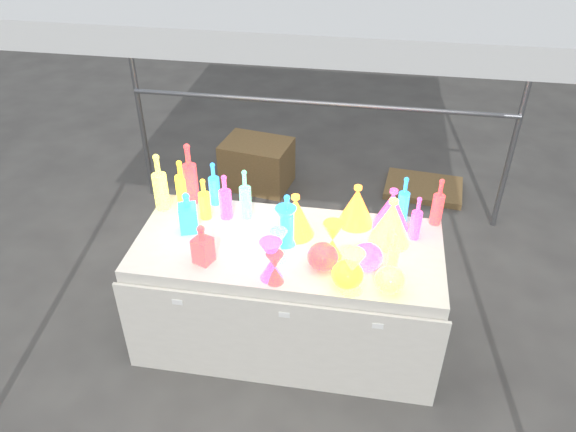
% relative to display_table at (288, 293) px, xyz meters
% --- Properties ---
extents(ground, '(80.00, 80.00, 0.00)m').
position_rel_display_table_xyz_m(ground, '(-0.00, 0.01, -0.37)').
color(ground, '#5C5A55').
rests_on(ground, ground).
extents(display_table, '(1.84, 0.83, 0.75)m').
position_rel_display_table_xyz_m(display_table, '(0.00, 0.00, 0.00)').
color(display_table, silver).
rests_on(display_table, ground).
extents(cardboard_box_closed, '(0.66, 0.53, 0.43)m').
position_rel_display_table_xyz_m(cardboard_box_closed, '(-0.59, 1.82, -0.16)').
color(cardboard_box_closed, olive).
rests_on(cardboard_box_closed, ground).
extents(cardboard_box_flat, '(0.73, 0.56, 0.06)m').
position_rel_display_table_xyz_m(cardboard_box_flat, '(0.94, 1.96, -0.34)').
color(cardboard_box_flat, olive).
rests_on(cardboard_box_flat, ground).
extents(bottle_0, '(0.09, 0.09, 0.31)m').
position_rel_display_table_xyz_m(bottle_0, '(-0.74, 0.34, 0.53)').
color(bottle_0, red).
rests_on(bottle_0, display_table).
extents(bottle_1, '(0.08, 0.08, 0.30)m').
position_rel_display_table_xyz_m(bottle_1, '(-0.53, 0.36, 0.53)').
color(bottle_1, green).
rests_on(bottle_1, display_table).
extents(bottle_2, '(0.12, 0.12, 0.42)m').
position_rel_display_table_xyz_m(bottle_2, '(-0.69, 0.36, 0.58)').
color(bottle_2, '#D25C16').
rests_on(bottle_2, display_table).
extents(bottle_3, '(0.10, 0.10, 0.30)m').
position_rel_display_table_xyz_m(bottle_3, '(-0.42, 0.22, 0.53)').
color(bottle_3, blue).
rests_on(bottle_3, display_table).
extents(bottle_4, '(0.12, 0.12, 0.39)m').
position_rel_display_table_xyz_m(bottle_4, '(-0.85, 0.25, 0.57)').
color(bottle_4, '#147283').
rests_on(bottle_4, display_table).
extents(bottle_5, '(0.08, 0.08, 0.34)m').
position_rel_display_table_xyz_m(bottle_5, '(-0.30, 0.24, 0.54)').
color(bottle_5, '#C7276D').
rests_on(bottle_5, display_table).
extents(bottle_6, '(0.08, 0.08, 0.28)m').
position_rel_display_table_xyz_m(bottle_6, '(-0.55, 0.19, 0.51)').
color(bottle_6, red).
rests_on(bottle_6, display_table).
extents(bottle_7, '(0.10, 0.10, 0.34)m').
position_rel_display_table_xyz_m(bottle_7, '(-0.01, 0.01, 0.55)').
color(bottle_7, green).
rests_on(bottle_7, display_table).
extents(decanter_1, '(0.12, 0.12, 0.25)m').
position_rel_display_table_xyz_m(decanter_1, '(-0.44, -0.22, 0.50)').
color(decanter_1, '#D25C16').
rests_on(decanter_1, display_table).
extents(decanter_2, '(0.14, 0.14, 0.26)m').
position_rel_display_table_xyz_m(decanter_2, '(-0.61, 0.05, 0.51)').
color(decanter_2, green).
rests_on(decanter_2, display_table).
extents(hourglass_0, '(0.11, 0.11, 0.19)m').
position_rel_display_table_xyz_m(hourglass_0, '(-0.01, -0.33, 0.47)').
color(hourglass_0, '#D25C16').
rests_on(hourglass_0, display_table).
extents(hourglass_1, '(0.15, 0.15, 0.24)m').
position_rel_display_table_xyz_m(hourglass_1, '(-0.04, -0.30, 0.50)').
color(hourglass_1, blue).
rests_on(hourglass_1, display_table).
extents(hourglass_2, '(0.14, 0.14, 0.25)m').
position_rel_display_table_xyz_m(hourglass_2, '(0.39, -0.33, 0.50)').
color(hourglass_2, '#147283').
rests_on(hourglass_2, display_table).
extents(hourglass_3, '(0.12, 0.12, 0.20)m').
position_rel_display_table_xyz_m(hourglass_3, '(-0.03, -0.14, 0.47)').
color(hourglass_3, '#C7276D').
rests_on(hourglass_3, display_table).
extents(hourglass_4, '(0.14, 0.14, 0.23)m').
position_rel_display_table_xyz_m(hourglass_4, '(0.26, -0.06, 0.49)').
color(hourglass_4, red).
rests_on(hourglass_4, display_table).
extents(hourglass_5, '(0.13, 0.13, 0.25)m').
position_rel_display_table_xyz_m(hourglass_5, '(-0.01, 0.02, 0.50)').
color(hourglass_5, green).
rests_on(hourglass_5, display_table).
extents(globe_0, '(0.18, 0.18, 0.14)m').
position_rel_display_table_xyz_m(globe_0, '(0.37, -0.30, 0.44)').
color(globe_0, red).
rests_on(globe_0, display_table).
extents(globe_1, '(0.21, 0.21, 0.13)m').
position_rel_display_table_xyz_m(globe_1, '(0.59, -0.30, 0.44)').
color(globe_1, '#147283').
rests_on(globe_1, display_table).
extents(globe_2, '(0.22, 0.22, 0.14)m').
position_rel_display_table_xyz_m(globe_2, '(0.22, -0.17, 0.44)').
color(globe_2, '#D25C16').
rests_on(globe_2, display_table).
extents(globe_3, '(0.21, 0.21, 0.14)m').
position_rel_display_table_xyz_m(globe_3, '(0.46, -0.13, 0.44)').
color(globe_3, blue).
rests_on(globe_3, display_table).
extents(lampshade_0, '(0.24, 0.24, 0.27)m').
position_rel_display_table_xyz_m(lampshade_0, '(0.03, 0.12, 0.51)').
color(lampshade_0, '#EAFB34').
rests_on(lampshade_0, display_table).
extents(lampshade_1, '(0.26, 0.26, 0.26)m').
position_rel_display_table_xyz_m(lampshade_1, '(0.37, 0.29, 0.51)').
color(lampshade_1, '#EAFB34').
rests_on(lampshade_1, display_table).
extents(lampshade_2, '(0.28, 0.28, 0.26)m').
position_rel_display_table_xyz_m(lampshade_2, '(0.58, 0.29, 0.51)').
color(lampshade_2, blue).
rests_on(lampshade_2, display_table).
extents(lampshade_3, '(0.32, 0.32, 0.29)m').
position_rel_display_table_xyz_m(lampshade_3, '(0.58, 0.14, 0.52)').
color(lampshade_3, '#147283').
rests_on(lampshade_3, display_table).
extents(bottle_8, '(0.09, 0.09, 0.31)m').
position_rel_display_table_xyz_m(bottle_8, '(0.65, 0.37, 0.53)').
color(bottle_8, green).
rests_on(bottle_8, display_table).
extents(bottle_9, '(0.08, 0.08, 0.31)m').
position_rel_display_table_xyz_m(bottle_9, '(0.86, 0.37, 0.53)').
color(bottle_9, '#D25C16').
rests_on(bottle_9, display_table).
extents(bottle_10, '(0.07, 0.07, 0.29)m').
position_rel_display_table_xyz_m(bottle_10, '(0.73, 0.19, 0.52)').
color(bottle_10, blue).
rests_on(bottle_10, display_table).
extents(bottle_11, '(0.06, 0.06, 0.27)m').
position_rel_display_table_xyz_m(bottle_11, '(0.60, -0.15, 0.51)').
color(bottle_11, '#147283').
rests_on(bottle_11, display_table).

